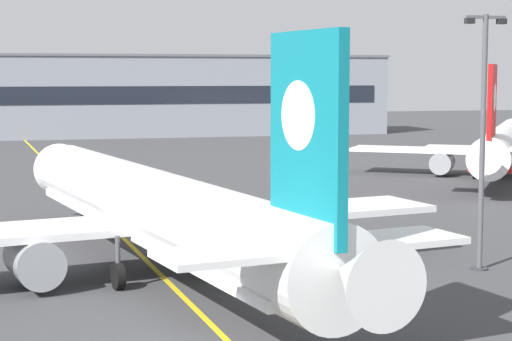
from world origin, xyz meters
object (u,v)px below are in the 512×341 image
at_px(airliner_foreground, 157,211).
at_px(apron_lamp_post, 483,138).
at_px(airliner_background, 503,146).
at_px(safety_cone_by_nose_gear, 132,219).

distance_m(airliner_foreground, apron_lamp_post, 17.14).
bearing_deg(airliner_background, safety_cone_by_nose_gear, -155.53).
bearing_deg(airliner_foreground, safety_cone_by_nose_gear, 87.08).
xyz_separation_m(airliner_foreground, airliner_background, (39.51, 34.70, -0.19)).
xyz_separation_m(apron_lamp_post, safety_cone_by_nose_gear, (-15.67, 19.84, -6.66)).
bearing_deg(safety_cone_by_nose_gear, airliner_background, 24.47).
bearing_deg(apron_lamp_post, safety_cone_by_nose_gear, 128.32).
xyz_separation_m(airliner_background, safety_cone_by_nose_gear, (-38.64, -17.58, -2.92)).
bearing_deg(safety_cone_by_nose_gear, airliner_foreground, -92.92).
bearing_deg(airliner_background, apron_lamp_post, -121.54).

